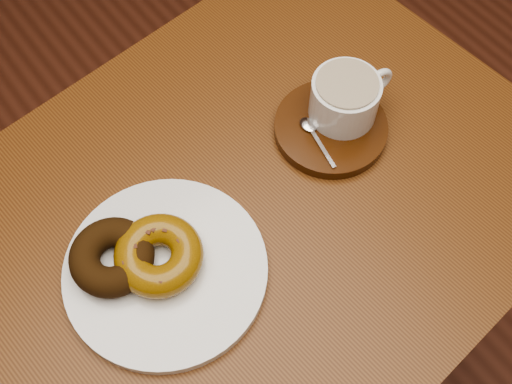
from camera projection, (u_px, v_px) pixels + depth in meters
ground at (321, 317)px, 1.60m from camera, size 6.00×6.00×0.00m
cafe_table at (245, 247)px, 0.96m from camera, size 0.91×0.72×0.81m
donut_plate at (166, 270)px, 0.79m from camera, size 0.25×0.25×0.02m
donut_cinnamon at (112, 257)px, 0.77m from camera, size 0.12×0.12×0.04m
donut_caramel at (159, 255)px, 0.77m from camera, size 0.15×0.15×0.04m
saucer at (331, 128)px, 0.90m from camera, size 0.16×0.16×0.02m
coffee_cup at (346, 98)px, 0.87m from camera, size 0.12×0.09×0.07m
teaspoon at (311, 129)px, 0.88m from camera, size 0.03×0.09×0.01m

